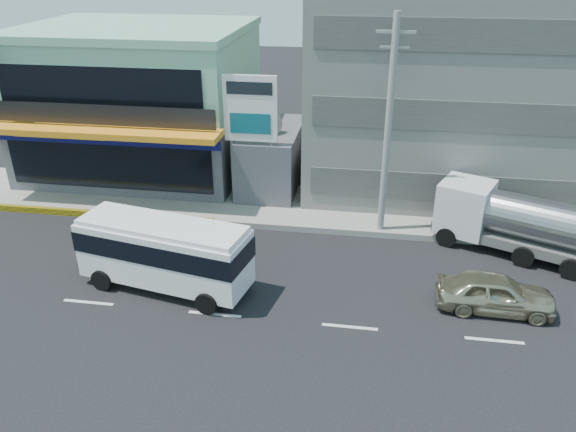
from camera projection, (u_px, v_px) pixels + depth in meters
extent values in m
plane|color=black|center=(215.00, 314.00, 20.81)|extent=(120.00, 120.00, 0.00)
cube|color=gray|center=(360.00, 211.00, 28.50)|extent=(70.00, 5.00, 0.30)
cube|color=#45454A|center=(146.00, 137.00, 33.49)|extent=(12.00, 10.00, 4.00)
cube|color=#7FB599|center=(138.00, 69.00, 31.74)|extent=(12.00, 10.00, 4.00)
cube|color=orange|center=(97.00, 131.00, 27.39)|extent=(12.40, 1.80, 0.30)
cube|color=#0D105B|center=(105.00, 137.00, 28.30)|extent=(12.00, 0.12, 0.80)
cube|color=black|center=(109.00, 165.00, 28.98)|extent=(11.00, 0.06, 2.60)
cube|color=gray|center=(466.00, 57.00, 29.71)|extent=(16.00, 12.00, 14.00)
cube|color=#45454A|center=(272.00, 159.00, 30.71)|extent=(3.00, 6.00, 3.50)
cylinder|color=slate|center=(268.00, 133.00, 29.03)|extent=(1.50, 1.50, 0.15)
cylinder|color=gray|center=(232.00, 149.00, 27.78)|extent=(0.16, 0.16, 6.50)
cylinder|color=gray|center=(271.00, 151.00, 27.50)|extent=(0.16, 0.16, 6.50)
cube|color=white|center=(250.00, 109.00, 26.74)|extent=(2.60, 0.18, 3.20)
cylinder|color=#999993|center=(388.00, 132.00, 24.38)|extent=(0.30, 0.30, 10.00)
cube|color=#999993|center=(396.00, 32.00, 22.54)|extent=(1.60, 0.12, 0.12)
cube|color=#999993|center=(395.00, 47.00, 22.80)|extent=(1.20, 0.10, 0.10)
cube|color=white|center=(164.00, 253.00, 21.82)|extent=(7.03, 3.41, 2.22)
cube|color=black|center=(163.00, 243.00, 21.63)|extent=(7.09, 3.47, 0.82)
cube|color=white|center=(161.00, 226.00, 21.30)|extent=(6.81, 3.19, 0.19)
cylinder|color=black|center=(102.00, 280.00, 22.13)|extent=(0.90, 0.44, 0.87)
cylinder|color=black|center=(133.00, 255.00, 23.92)|extent=(0.90, 0.44, 0.87)
cylinder|color=black|center=(207.00, 303.00, 20.69)|extent=(0.90, 0.44, 0.87)
cylinder|color=black|center=(231.00, 275.00, 22.48)|extent=(0.90, 0.44, 0.87)
imported|color=#BDB690|center=(496.00, 293.00, 20.78)|extent=(4.35, 1.86, 1.47)
cube|color=silver|center=(465.00, 207.00, 25.42)|extent=(2.83, 2.83, 2.33)
cube|color=#595956|center=(519.00, 239.00, 24.62)|extent=(7.36, 4.68, 0.45)
cylinder|color=gray|center=(545.00, 222.00, 23.72)|extent=(5.35, 3.74, 1.88)
cylinder|color=black|center=(446.00, 237.00, 25.34)|extent=(0.93, 0.61, 0.90)
cylinder|color=black|center=(460.00, 220.00, 26.91)|extent=(0.93, 0.61, 0.90)
cylinder|color=black|center=(523.00, 257.00, 23.74)|extent=(0.93, 0.61, 0.90)
cylinder|color=black|center=(533.00, 238.00, 25.30)|extent=(0.93, 0.61, 0.90)
cylinder|color=black|center=(571.00, 269.00, 22.83)|extent=(0.93, 0.61, 0.90)
imported|color=#5C0E0D|center=(153.00, 243.00, 24.95)|extent=(1.66, 0.96, 0.82)
imported|color=#66594C|center=(151.00, 226.00, 24.58)|extent=(0.50, 0.63, 1.51)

